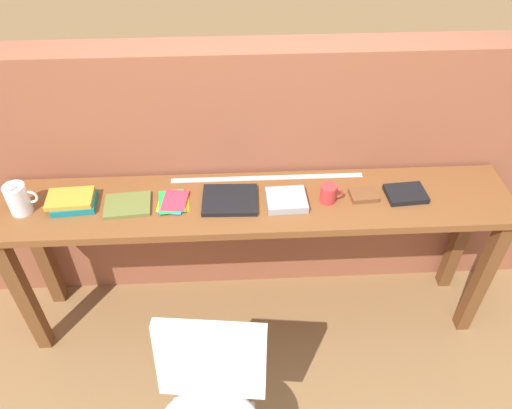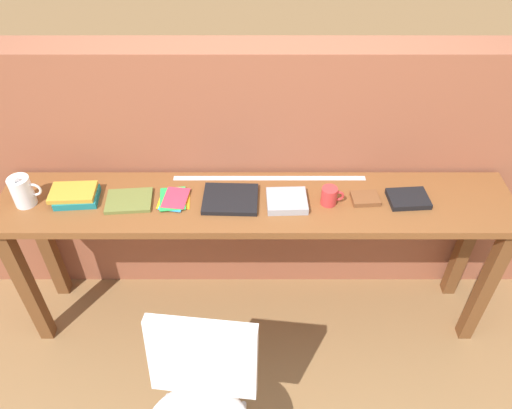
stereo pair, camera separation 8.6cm
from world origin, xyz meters
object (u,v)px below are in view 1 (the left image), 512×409
magazine_cycling (128,205)px  book_open_centre (230,200)px  pamphlet_pile_colourful (173,202)px  book_repair_rightmost (406,194)px  chair_white_moulded (209,409)px  pitcher_white (18,199)px  book_stack_leftmost (73,201)px  mug (329,193)px  leather_journal_brown (364,195)px

magazine_cycling → book_open_centre: book_open_centre is taller
pamphlet_pile_colourful → book_repair_rightmost: (1.12, -0.01, 0.01)m
pamphlet_pile_colourful → book_repair_rightmost: bearing=-0.3°
chair_white_moulded → pitcher_white: size_ratio=4.85×
chair_white_moulded → pamphlet_pile_colourful: bearing=101.0°
magazine_cycling → pitcher_white: bearing=176.5°
pamphlet_pile_colourful → book_stack_leftmost: bearing=179.6°
pitcher_white → magazine_cycling: 0.49m
chair_white_moulded → pamphlet_pile_colourful: 0.94m
book_stack_leftmost → mug: bearing=-1.1°
pamphlet_pile_colourful → leather_journal_brown: (0.92, -0.00, 0.00)m
pitcher_white → book_open_centre: 0.97m
pamphlet_pile_colourful → chair_white_moulded: bearing=-79.0°
mug → leather_journal_brown: mug is taller
magazine_cycling → book_repair_rightmost: 1.34m
book_repair_rightmost → leather_journal_brown: bearing=174.6°
book_stack_leftmost → magazine_cycling: size_ratio=1.07×
chair_white_moulded → pitcher_white: bearing=136.2°
chair_white_moulded → book_open_centre: book_open_centre is taller
mug → book_repair_rightmost: 0.38m
pitcher_white → book_stack_leftmost: 0.24m
magazine_cycling → book_open_centre: (0.49, 0.01, 0.00)m
book_open_centre → mug: bearing=-0.0°
magazine_cycling → pamphlet_pile_colourful: magazine_cycling is taller
mug → leather_journal_brown: 0.18m
magazine_cycling → book_open_centre: size_ratio=0.82×
mug → book_repair_rightmost: bearing=2.3°
pamphlet_pile_colourful → book_repair_rightmost: 1.12m
book_open_centre → book_repair_rightmost: book_repair_rightmost is taller
pitcher_white → magazine_cycling: pitcher_white is taller
mug → magazine_cycling: bearing=179.6°
pamphlet_pile_colourful → leather_journal_brown: 0.92m
magazine_cycling → book_open_centre: 0.49m
pitcher_white → book_stack_leftmost: bearing=6.5°
book_repair_rightmost → pamphlet_pile_colourful: bearing=175.5°
book_stack_leftmost → leather_journal_brown: book_stack_leftmost is taller
magazine_cycling → pamphlet_pile_colourful: 0.21m
book_stack_leftmost → magazine_cycling: 0.26m
chair_white_moulded → book_open_centre: bearing=83.0°
book_repair_rightmost → book_stack_leftmost: bearing=175.5°
pamphlet_pile_colourful → leather_journal_brown: leather_journal_brown is taller
book_repair_rightmost → chair_white_moulded: bearing=-142.6°
magazine_cycling → mug: size_ratio=1.96×
book_open_centre → leather_journal_brown: 0.65m
chair_white_moulded → book_repair_rightmost: size_ratio=4.73×
book_stack_leftmost → book_repair_rightmost: (1.60, -0.01, -0.01)m
pitcher_white → mug: pitcher_white is taller
pamphlet_pile_colourful → book_repair_rightmost: size_ratio=0.97×
chair_white_moulded → book_stack_leftmost: 1.14m
book_repair_rightmost → mug: bearing=178.0°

